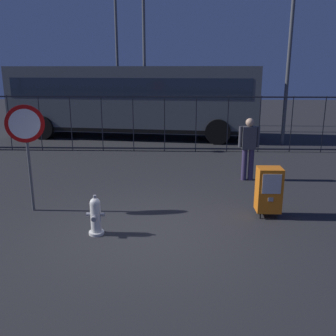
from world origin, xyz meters
The scene contains 10 objects.
ground_plane centered at (0.00, 0.00, 0.00)m, with size 60.00×60.00×0.00m, color #262628.
fire_hydrant centered at (-0.96, -0.13, 0.35)m, with size 0.33×0.32×0.75m.
newspaper_box_primary centered at (2.34, 0.82, 0.57)m, with size 0.48×0.42×1.02m.
stop_sign centered at (-2.55, 0.98, 1.60)m, with size 0.71×0.31×2.23m.
pedestrian centered at (2.37, 3.39, 0.95)m, with size 0.55×0.22×1.67m.
fence_barrier centered at (0.00, 6.92, 1.02)m, with size 18.03×0.04×2.00m.
bus_near centered at (-1.46, 9.92, 1.71)m, with size 10.72×3.74×3.00m.
street_light_near_left centered at (-2.67, 13.34, 4.90)m, with size 0.32×0.32×8.64m.
street_light_near_right centered at (4.61, 8.32, 4.76)m, with size 0.32×0.32×8.35m.
street_light_far_left centered at (-1.11, 11.43, 3.98)m, with size 0.32×0.32×6.84m.
Camera 1 is at (0.53, -6.34, 2.92)m, focal length 39.87 mm.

